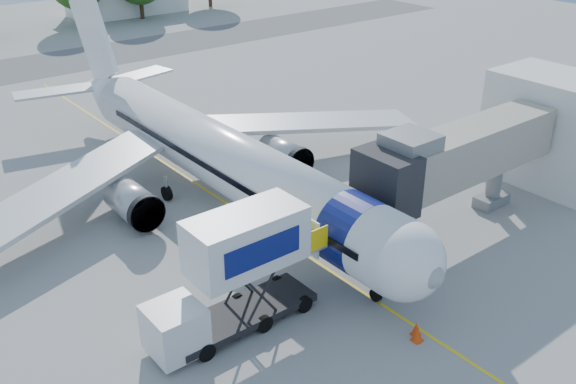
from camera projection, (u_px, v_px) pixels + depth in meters
ground at (258, 224)px, 37.15m from camera, size 160.00×160.00×0.00m
guidance_line at (258, 224)px, 37.15m from camera, size 0.15×70.00×0.01m
taxiway_strip at (20, 69)px, 66.58m from camera, size 120.00×10.00×0.01m
aircraft at (217, 155)px, 38.73m from camera, size 34.17×37.73×11.35m
jet_bridge at (451, 159)px, 34.76m from camera, size 13.90×3.20×6.60m
terminal_stub at (555, 130)px, 40.99m from camera, size 5.00×8.00×7.00m
catering_hiloader at (235, 275)px, 27.53m from camera, size 8.50×2.44×5.50m
safety_cone_a at (416, 329)px, 28.12m from camera, size 0.40×0.40×0.63m
safety_cone_b at (418, 334)px, 27.71m from camera, size 0.48×0.48×0.77m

